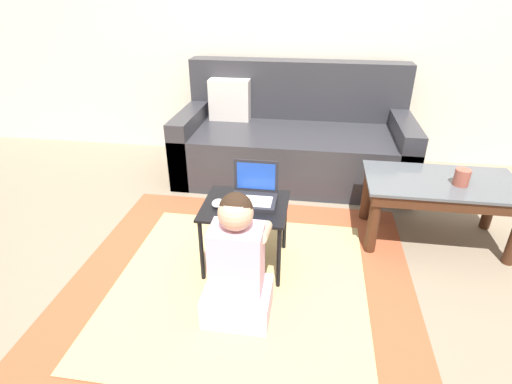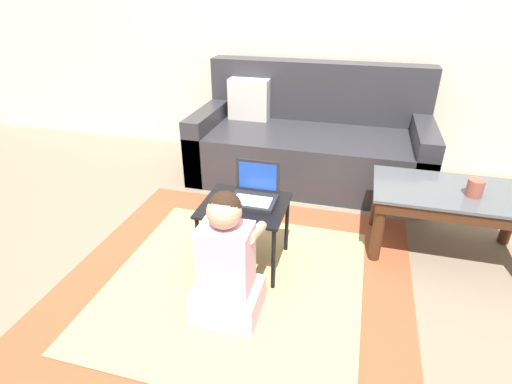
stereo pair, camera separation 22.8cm
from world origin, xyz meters
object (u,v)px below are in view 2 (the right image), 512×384
Objects in this scene: coffee_table at (452,201)px; laptop at (254,195)px; couch at (310,142)px; person_seated at (227,265)px; laptop_desk at (244,212)px; cup_on_table at (475,188)px; computer_mouse at (217,201)px.

laptop reaches higher than coffee_table.
couch is 2.74× the size of person_seated.
laptop_desk is 4.68× the size of cup_on_table.
person_seated reaches higher than coffee_table.
couch is 2.06× the size of coffee_table.
couch is 18.82× the size of cup_on_table.
coffee_table is 1.42m from computer_mouse.
laptop_desk is at bearing -162.29° from cup_on_table.
laptop_desk is 0.12m from laptop.
person_seated is at bearing -94.53° from couch.
cup_on_table is (1.23, 0.35, 0.04)m from laptop.
computer_mouse is (-0.15, -0.03, 0.07)m from laptop_desk.
laptop is (-0.13, -1.33, 0.14)m from couch.
laptop_desk is 0.68× the size of person_seated.
laptop_desk is 0.43m from person_seated.
computer_mouse is at bearing -159.83° from coffee_table.
couch is at bearing 84.22° from laptop.
computer_mouse is at bearing 115.43° from person_seated.
computer_mouse is at bearing -155.17° from laptop.
coffee_table is 10.36× the size of computer_mouse.
couch reaches higher than person_seated.
laptop is at bearing 24.83° from computer_mouse.
cup_on_table is at bearing -41.87° from couch.
laptop_desk is at bearing 94.68° from person_seated.
laptop is 0.21m from computer_mouse.
couch is 1.48m from cup_on_table.
laptop is 1.28m from cup_on_table.
person_seated is (-1.15, -0.88, -0.06)m from coffee_table.
laptop is at bearing -95.78° from couch.
coffee_table is 1.33× the size of person_seated.
computer_mouse is (-0.33, -1.42, 0.12)m from couch.
computer_mouse is at bearing -103.02° from couch.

